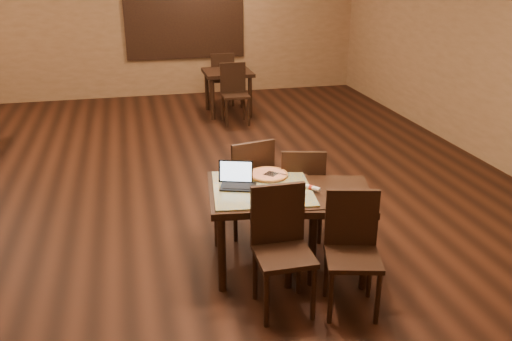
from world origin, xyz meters
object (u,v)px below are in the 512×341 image
object	(u,v)px
other_table_a	(228,78)
other_table_a_chair_far	(222,76)
chair_main_far	(249,181)
other_table_c_chair_near	(352,244)
chair_main_near	(281,241)
tiled_table	(262,198)
other_table_c	(325,206)
pizza_pan	(268,176)
laptop	(237,180)
other_table_c_chair_far	(302,189)
other_table_a_chair_near	(234,90)

from	to	relation	value
other_table_a	other_table_a_chair_far	bearing A→B (deg)	90.11
chair_main_far	other_table_c_chair_near	bearing A→B (deg)	99.28
chair_main_near	chair_main_far	xyz separation A→B (m)	(0.02, 1.23, 0.00)
tiled_table	chair_main_far	world-z (taller)	chair_main_far
chair_main_near	other_table_c	distance (m)	0.67
other_table_c_chair_near	pizza_pan	bearing A→B (deg)	127.68
laptop	other_table_c_chair_far	bearing A→B (deg)	40.67
other_table_c	tiled_table	bearing A→B (deg)	174.87
other_table_a	other_table_c	xyz separation A→B (m)	(-0.15, -5.34, -0.02)
pizza_pan	other_table_a_chair_far	distance (m)	5.52
other_table_c	chair_main_far	bearing A→B (deg)	136.68
other_table_c_chair_near	other_table_a_chair_far	bearing A→B (deg)	103.66
laptop	other_table_c_chair_far	distance (m)	0.80
laptop	chair_main_far	bearing A→B (deg)	86.04
tiled_table	chair_main_far	size ratio (longest dim) A/B	1.02
chair_main_far	other_table_a_chair_near	distance (m)	4.01
laptop	other_table_c_chair_far	xyz separation A→B (m)	(0.69, 0.28, -0.28)
chair_main_far	other_table_c_chair_near	size ratio (longest dim) A/B	1.05
laptop	other_table_a_chair_far	xyz separation A→B (m)	(0.87, 5.63, -0.26)
laptop	other_table_c	size ratio (longest dim) A/B	0.37
laptop	other_table_a_chair_far	distance (m)	5.70
other_table_c	other_table_a_chair_near	bearing A→B (deg)	102.98
other_table_c_chair_near	other_table_a_chair_near	bearing A→B (deg)	103.40
pizza_pan	other_table_a_chair_far	size ratio (longest dim) A/B	0.34
tiled_table	laptop	xyz separation A→B (m)	(-0.20, 0.10, 0.16)
other_table_c_chair_near	other_table_c_chair_far	bearing A→B (deg)	107.01
tiled_table	other_table_c	xyz separation A→B (m)	(0.52, -0.19, -0.04)
pizza_pan	other_table_a_chair_far	xyz separation A→B (m)	(0.55, 5.49, -0.20)
other_table_c	other_table_c_chair_far	bearing A→B (deg)	107.01
chair_main_near	chair_main_far	distance (m)	1.23
other_table_a_chair_near	other_table_c	distance (m)	4.76
other_table_a_chair_far	other_table_c_chair_far	size ratio (longest dim) A/B	1.04
other_table_c	other_table_c_chair_near	size ratio (longest dim) A/B	1.01
other_table_a_chair_far	other_table_a	bearing A→B (deg)	90.11
tiled_table	other_table_c_chair_far	xyz separation A→B (m)	(0.49, 0.37, -0.12)
other_table_a	chair_main_near	bearing A→B (deg)	-96.51
chair_main_far	other_table_c_chair_far	size ratio (longest dim) A/B	1.05
other_table_a	other_table_c_chair_far	bearing A→B (deg)	-91.99
chair_main_near	other_table_a_chair_far	world-z (taller)	chair_main_near
pizza_pan	other_table_c	distance (m)	0.60
pizza_pan	other_table_a	size ratio (longest dim) A/B	0.41
tiled_table	pizza_pan	xyz separation A→B (m)	(0.12, 0.24, 0.11)
laptop	other_table_a_chair_near	world-z (taller)	other_table_a_chair_near
other_table_a	other_table_c_chair_near	distance (m)	5.90
tiled_table	other_table_a	world-z (taller)	other_table_a
laptop	other_table_c_chair_near	bearing A→B (deg)	-30.00
tiled_table	chair_main_near	bearing A→B (deg)	-82.95
pizza_pan	other_table_c_chair_near	size ratio (longest dim) A/B	0.35
chair_main_far	other_table_c	world-z (taller)	chair_main_far
other_table_c_chair_far	pizza_pan	bearing A→B (deg)	34.61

